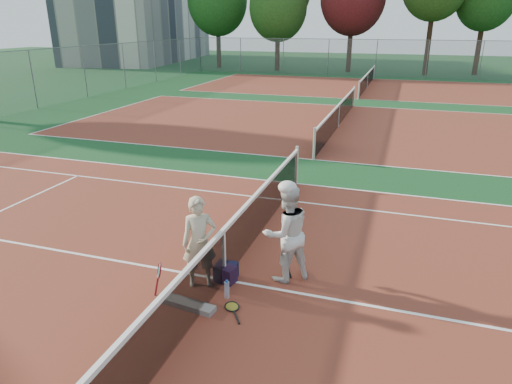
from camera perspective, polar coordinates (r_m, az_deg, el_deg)
ground at (r=8.33m, az=-3.92°, el=-10.94°), size 130.00×130.00×0.00m
court_main at (r=8.33m, az=-3.92°, el=-10.92°), size 23.77×10.97×0.01m
court_far_a at (r=20.71m, az=10.22°, el=8.07°), size 23.77×10.97×0.01m
court_far_b at (r=33.96m, az=13.68°, el=12.58°), size 23.77×10.97×0.01m
net_main at (r=8.08m, az=-4.01°, el=-7.85°), size 0.10×10.98×1.02m
net_far_a at (r=20.61m, az=10.31°, el=9.45°), size 0.10×10.98×1.02m
net_far_b at (r=33.90m, az=13.75°, el=13.43°), size 0.10×10.98×1.02m
fence_back at (r=40.76m, az=14.80°, el=15.84°), size 32.00×0.06×3.00m
player_a at (r=7.88m, az=-7.09°, el=-6.25°), size 0.71×0.63×1.63m
player_b at (r=7.98m, az=3.81°, el=-5.15°), size 1.10×1.08×1.79m
racket_red at (r=7.94m, az=-11.92°, el=-10.61°), size 0.29×0.31×0.59m
racket_black_held at (r=8.22m, az=3.60°, el=-9.06°), size 0.31×0.33×0.59m
racket_spare at (r=7.62m, az=-3.03°, el=-14.09°), size 0.56×0.65×0.04m
sports_bag_navy at (r=8.33m, az=-3.65°, el=-9.78°), size 0.38×0.26×0.29m
sports_bag_purple at (r=8.22m, az=-3.84°, el=-10.21°), size 0.41×0.32×0.29m
net_cover_canvas at (r=7.68m, az=-8.51°, el=-13.74°), size 0.97×0.34×0.10m
water_bottle at (r=7.78m, az=-3.67°, el=-12.14°), size 0.09×0.09×0.30m
tree_back_0 at (r=47.92m, az=-4.85°, el=22.75°), size 5.78×5.78×9.63m
tree_back_1 at (r=45.09m, az=2.78°, el=22.05°), size 5.31×5.31×8.66m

